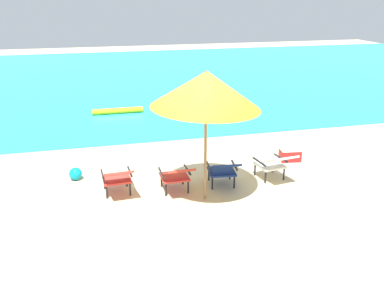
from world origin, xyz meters
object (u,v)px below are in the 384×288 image
at_px(beach_umbrella_center, 206,89).
at_px(cooler_box, 290,154).
at_px(lounge_chair_near_left, 176,175).
at_px(lounge_chair_far_right, 275,163).
at_px(swim_buoy, 118,111).
at_px(lounge_chair_far_left, 117,177).
at_px(lounge_chair_near_right, 223,169).
at_px(beach_ball, 75,174).

distance_m(beach_umbrella_center, cooler_box, 3.37).
bearing_deg(lounge_chair_near_left, lounge_chair_far_right, 2.68).
xyz_separation_m(swim_buoy, lounge_chair_near_left, (0.67, -5.98, 0.31)).
relative_size(lounge_chair_far_left, beach_umbrella_center, 0.37).
bearing_deg(lounge_chair_near_left, swim_buoy, 96.39).
bearing_deg(cooler_box, lounge_chair_near_right, -152.77).
bearing_deg(lounge_chair_far_left, cooler_box, 12.17).
relative_size(lounge_chair_near_left, lounge_chair_near_right, 0.95).
distance_m(swim_buoy, lounge_chair_far_right, 6.49).
distance_m(swim_buoy, beach_umbrella_center, 6.70).
bearing_deg(swim_buoy, beach_ball, -104.21).
height_order(swim_buoy, cooler_box, cooler_box).
relative_size(lounge_chair_far_right, beach_umbrella_center, 0.38).
bearing_deg(lounge_chair_far_left, swim_buoy, 85.80).
bearing_deg(swim_buoy, lounge_chair_far_left, -94.20).
bearing_deg(beach_umbrella_center, swim_buoy, 100.28).
relative_size(lounge_chair_far_right, beach_ball, 3.56).
bearing_deg(beach_umbrella_center, lounge_chair_far_right, 14.86).
relative_size(lounge_chair_near_left, cooler_box, 1.76).
xyz_separation_m(lounge_chair_far_left, cooler_box, (3.98, 0.86, -0.24)).
relative_size(lounge_chair_far_left, beach_ball, 3.41).
height_order(lounge_chair_far_left, lounge_chair_far_right, same).
relative_size(swim_buoy, lounge_chair_far_left, 1.78).
bearing_deg(beach_umbrella_center, lounge_chair_far_left, 162.44).
distance_m(lounge_chair_far_left, cooler_box, 4.08).
height_order(swim_buoy, beach_umbrella_center, beach_umbrella_center).
xyz_separation_m(lounge_chair_far_right, beach_ball, (-3.95, 1.03, -0.27)).
relative_size(beach_umbrella_center, beach_ball, 9.27).
distance_m(lounge_chair_far_right, cooler_box, 1.27).
bearing_deg(beach_umbrella_center, cooler_box, 29.31).
xyz_separation_m(lounge_chair_far_right, beach_umbrella_center, (-1.58, -0.42, 1.68)).
bearing_deg(swim_buoy, cooler_box, -54.29).
distance_m(swim_buoy, lounge_chair_near_right, 6.17).
bearing_deg(lounge_chair_near_left, cooler_box, 19.65).
relative_size(lounge_chair_far_left, cooler_box, 1.79).
height_order(swim_buoy, lounge_chair_far_right, lounge_chair_far_right).
bearing_deg(lounge_chair_far_right, beach_ball, 165.35).
xyz_separation_m(lounge_chair_near_right, lounge_chair_far_right, (1.11, 0.07, 0.00)).
distance_m(lounge_chair_far_left, beach_umbrella_center, 2.35).
height_order(lounge_chair_near_right, lounge_chair_far_right, same).
bearing_deg(lounge_chair_far_left, lounge_chair_far_right, -1.37).
xyz_separation_m(lounge_chair_near_left, lounge_chair_near_right, (0.94, 0.03, 0.00)).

